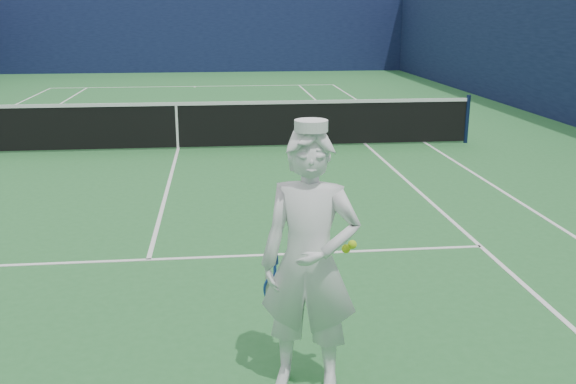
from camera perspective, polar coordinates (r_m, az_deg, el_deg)
The scene contains 5 objects.
ground at distance 13.99m, azimuth -9.74°, elevation 3.78°, with size 80.00×80.00×0.00m, color #296E33.
court_markings at distance 13.99m, azimuth -9.74°, elevation 3.80°, with size 11.03×23.83×0.01m.
windscreen_fence at distance 13.72m, azimuth -10.14°, elevation 11.98°, with size 20.12×36.12×4.00m.
tennis_net at distance 13.88m, azimuth -9.85°, elevation 6.02°, with size 12.88×0.09×1.07m.
tennis_player at distance 4.84m, azimuth 1.94°, elevation -6.34°, with size 0.86×0.71×2.12m.
Camera 1 is at (0.88, -13.66, 2.86)m, focal length 40.00 mm.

